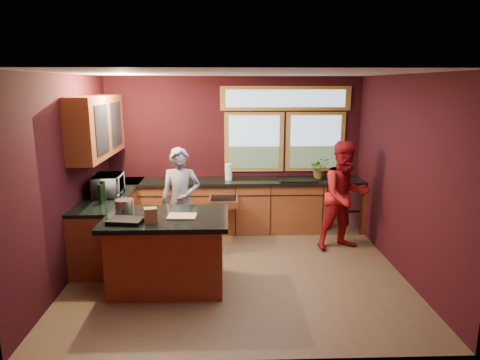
{
  "coord_description": "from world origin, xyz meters",
  "views": [
    {
      "loc": [
        -0.15,
        -5.59,
        2.57
      ],
      "look_at": [
        0.05,
        0.4,
        1.22
      ],
      "focal_mm": 32.0,
      "sensor_mm": 36.0,
      "label": 1
    }
  ],
  "objects_px": {
    "person_red": "(345,196)",
    "person_grey": "(181,201)",
    "cutting_board": "(182,216)",
    "island": "(168,251)",
    "stock_pot": "(125,206)"
  },
  "relations": [
    {
      "from": "island",
      "to": "person_grey",
      "type": "relative_size",
      "value": 0.94
    },
    {
      "from": "island",
      "to": "person_red",
      "type": "height_order",
      "value": "person_red"
    },
    {
      "from": "island",
      "to": "stock_pot",
      "type": "bearing_deg",
      "value": 164.74
    },
    {
      "from": "person_red",
      "to": "cutting_board",
      "type": "xyz_separation_m",
      "value": [
        -2.41,
        -1.27,
        0.09
      ]
    },
    {
      "from": "island",
      "to": "person_red",
      "type": "relative_size",
      "value": 0.9
    },
    {
      "from": "stock_pot",
      "to": "person_grey",
      "type": "bearing_deg",
      "value": 58.31
    },
    {
      "from": "person_red",
      "to": "cutting_board",
      "type": "bearing_deg",
      "value": -168.68
    },
    {
      "from": "cutting_board",
      "to": "stock_pot",
      "type": "height_order",
      "value": "stock_pot"
    },
    {
      "from": "person_red",
      "to": "stock_pot",
      "type": "xyz_separation_m",
      "value": [
        -3.16,
        -1.07,
        0.17
      ]
    },
    {
      "from": "island",
      "to": "stock_pot",
      "type": "relative_size",
      "value": 6.46
    },
    {
      "from": "person_red",
      "to": "person_grey",
      "type": "bearing_deg",
      "value": 165.31
    },
    {
      "from": "person_red",
      "to": "cutting_board",
      "type": "relative_size",
      "value": 4.92
    },
    {
      "from": "person_grey",
      "to": "person_red",
      "type": "bearing_deg",
      "value": 0.69
    },
    {
      "from": "island",
      "to": "person_grey",
      "type": "bearing_deg",
      "value": 86.9
    },
    {
      "from": "cutting_board",
      "to": "stock_pot",
      "type": "xyz_separation_m",
      "value": [
        -0.75,
        0.2,
        0.08
      ]
    }
  ]
}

